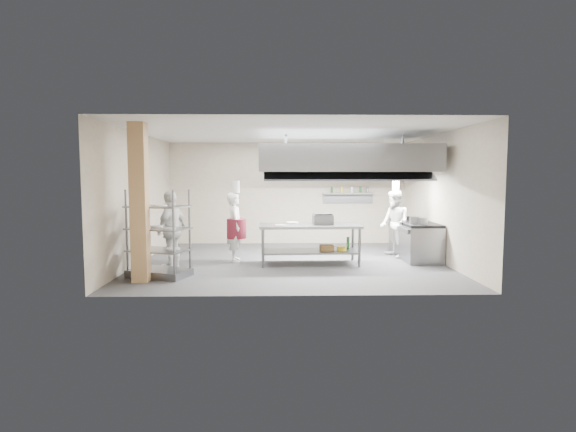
{
  "coord_description": "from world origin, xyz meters",
  "views": [
    {
      "loc": [
        -0.29,
        -10.39,
        1.99
      ],
      "look_at": [
        -0.05,
        0.2,
        1.07
      ],
      "focal_mm": 28.0,
      "sensor_mm": 36.0,
      "label": 1
    }
  ],
  "objects_px": {
    "island": "(310,244)",
    "griddle": "(323,219)",
    "chef_line": "(395,224)",
    "chef_head": "(235,227)",
    "pass_rack": "(159,233)",
    "stockpot": "(415,220)",
    "cooking_range": "(415,241)",
    "chef_plating": "(172,230)"
  },
  "relations": [
    {
      "from": "pass_rack",
      "to": "stockpot",
      "type": "relative_size",
      "value": 6.65
    },
    {
      "from": "island",
      "to": "stockpot",
      "type": "distance_m",
      "value": 2.53
    },
    {
      "from": "chef_plating",
      "to": "island",
      "type": "bearing_deg",
      "value": 117.53
    },
    {
      "from": "island",
      "to": "stockpot",
      "type": "xyz_separation_m",
      "value": [
        2.47,
        0.14,
        0.54
      ]
    },
    {
      "from": "chef_line",
      "to": "griddle",
      "type": "relative_size",
      "value": 3.72
    },
    {
      "from": "pass_rack",
      "to": "cooking_range",
      "type": "relative_size",
      "value": 0.87
    },
    {
      "from": "island",
      "to": "chef_plating",
      "type": "bearing_deg",
      "value": -173.44
    },
    {
      "from": "pass_rack",
      "to": "chef_plating",
      "type": "xyz_separation_m",
      "value": [
        0.07,
        0.81,
        -0.02
      ]
    },
    {
      "from": "chef_head",
      "to": "chef_line",
      "type": "distance_m",
      "value": 3.93
    },
    {
      "from": "island",
      "to": "chef_head",
      "type": "xyz_separation_m",
      "value": [
        -1.74,
        0.37,
        0.36
      ]
    },
    {
      "from": "cooking_range",
      "to": "stockpot",
      "type": "height_order",
      "value": "stockpot"
    },
    {
      "from": "pass_rack",
      "to": "chef_plating",
      "type": "bearing_deg",
      "value": 104.58
    },
    {
      "from": "island",
      "to": "griddle",
      "type": "bearing_deg",
      "value": 8.01
    },
    {
      "from": "island",
      "to": "cooking_range",
      "type": "xyz_separation_m",
      "value": [
        2.65,
        0.74,
        -0.04
      ]
    },
    {
      "from": "chef_line",
      "to": "stockpot",
      "type": "xyz_separation_m",
      "value": [
        0.3,
        -0.71,
        0.15
      ]
    },
    {
      "from": "chef_head",
      "to": "cooking_range",
      "type": "bearing_deg",
      "value": -93.92
    },
    {
      "from": "island",
      "to": "chef_head",
      "type": "distance_m",
      "value": 1.81
    },
    {
      "from": "island",
      "to": "stockpot",
      "type": "bearing_deg",
      "value": 1.9
    },
    {
      "from": "chef_head",
      "to": "stockpot",
      "type": "height_order",
      "value": "chef_head"
    },
    {
      "from": "cooking_range",
      "to": "chef_plating",
      "type": "xyz_separation_m",
      "value": [
        -5.68,
        -1.16,
        0.43
      ]
    },
    {
      "from": "cooking_range",
      "to": "stockpot",
      "type": "bearing_deg",
      "value": -106.8
    },
    {
      "from": "chef_line",
      "to": "stockpot",
      "type": "relative_size",
      "value": 6.38
    },
    {
      "from": "chef_head",
      "to": "griddle",
      "type": "height_order",
      "value": "chef_head"
    },
    {
      "from": "island",
      "to": "griddle",
      "type": "distance_m",
      "value": 0.64
    },
    {
      "from": "pass_rack",
      "to": "chef_plating",
      "type": "relative_size",
      "value": 1.03
    },
    {
      "from": "pass_rack",
      "to": "stockpot",
      "type": "xyz_separation_m",
      "value": [
        5.57,
        1.37,
        0.12
      ]
    },
    {
      "from": "chef_head",
      "to": "chef_plating",
      "type": "relative_size",
      "value": 0.96
    },
    {
      "from": "chef_head",
      "to": "chef_line",
      "type": "xyz_separation_m",
      "value": [
        3.9,
        0.48,
        0.02
      ]
    },
    {
      "from": "island",
      "to": "stockpot",
      "type": "height_order",
      "value": "stockpot"
    },
    {
      "from": "griddle",
      "to": "stockpot",
      "type": "distance_m",
      "value": 2.17
    },
    {
      "from": "cooking_range",
      "to": "chef_head",
      "type": "relative_size",
      "value": 1.23
    },
    {
      "from": "island",
      "to": "griddle",
      "type": "xyz_separation_m",
      "value": [
        0.3,
        0.05,
        0.57
      ]
    },
    {
      "from": "island",
      "to": "pass_rack",
      "type": "height_order",
      "value": "pass_rack"
    },
    {
      "from": "chef_line",
      "to": "pass_rack",
      "type": "bearing_deg",
      "value": -78.82
    },
    {
      "from": "cooking_range",
      "to": "stockpot",
      "type": "relative_size",
      "value": 7.62
    },
    {
      "from": "cooking_range",
      "to": "chef_line",
      "type": "bearing_deg",
      "value": 167.27
    },
    {
      "from": "griddle",
      "to": "cooking_range",
      "type": "bearing_deg",
      "value": 12.4
    },
    {
      "from": "pass_rack",
      "to": "chef_line",
      "type": "bearing_deg",
      "value": 41.04
    },
    {
      "from": "pass_rack",
      "to": "griddle",
      "type": "distance_m",
      "value": 3.64
    },
    {
      "from": "chef_head",
      "to": "pass_rack",
      "type": "bearing_deg",
      "value": 130.78
    },
    {
      "from": "pass_rack",
      "to": "chef_line",
      "type": "xyz_separation_m",
      "value": [
        5.27,
        2.08,
        -0.04
      ]
    },
    {
      "from": "island",
      "to": "cooking_range",
      "type": "bearing_deg",
      "value": 14.22
    }
  ]
}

